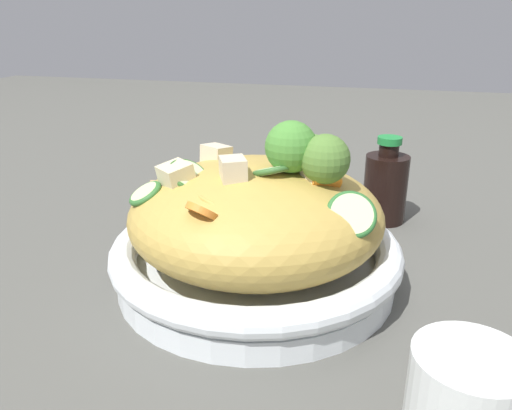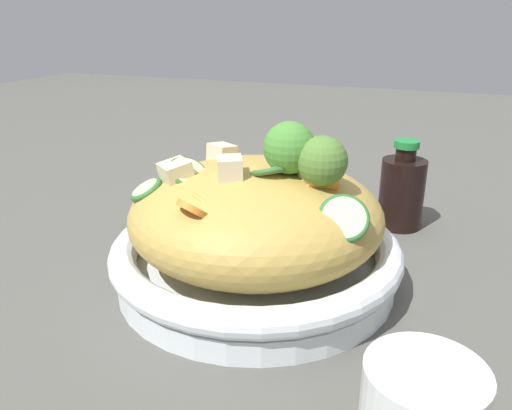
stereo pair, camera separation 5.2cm
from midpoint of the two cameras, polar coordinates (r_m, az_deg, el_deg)
ground_plane at (r=0.56m, az=2.70°, el=-8.48°), size 3.00×3.00×0.00m
serving_bowl at (r=0.54m, az=2.75°, el=-6.03°), size 0.31×0.31×0.05m
noodle_heap at (r=0.52m, az=2.84°, el=-1.13°), size 0.26×0.26×0.11m
broccoli_florets at (r=0.49m, az=8.68°, el=5.49°), size 0.10×0.08×0.07m
carrot_coins at (r=0.48m, az=4.65°, el=1.77°), size 0.13×0.22×0.03m
zucchini_slices at (r=0.48m, az=2.14°, el=1.78°), size 0.25×0.09×0.05m
chicken_chunks at (r=0.50m, az=-0.56°, el=4.11°), size 0.17×0.12×0.04m
soy_sauce_bottle at (r=0.71m, az=18.10°, el=1.47°), size 0.06×0.06×0.12m
chopsticks_pair at (r=0.86m, az=-0.17°, el=2.71°), size 0.23×0.07×0.01m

